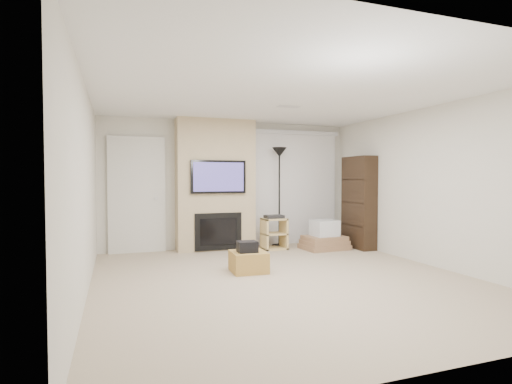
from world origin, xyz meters
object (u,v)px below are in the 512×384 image
object	(u,v)px
floor_lamp	(279,169)
box_stack	(324,238)
av_stand	(274,231)
bookshelf	(359,202)
ottoman	(248,262)

from	to	relation	value
floor_lamp	box_stack	bearing A→B (deg)	-39.51
av_stand	bookshelf	size ratio (longest dim) A/B	0.37
ottoman	box_stack	size ratio (longest dim) A/B	0.57
box_stack	bookshelf	bearing A→B (deg)	-8.76
box_stack	ottoman	bearing A→B (deg)	-146.91
floor_lamp	box_stack	size ratio (longest dim) A/B	2.26
ottoman	box_stack	distance (m)	2.36
bookshelf	av_stand	bearing A→B (deg)	164.75
floor_lamp	box_stack	distance (m)	1.63
floor_lamp	box_stack	xyz separation A→B (m)	(0.71, -0.58, -1.35)
ottoman	bookshelf	bearing A→B (deg)	23.82
floor_lamp	av_stand	world-z (taller)	floor_lamp
av_stand	bookshelf	bearing A→B (deg)	-15.25
ottoman	av_stand	xyz separation A→B (m)	(1.06, 1.62, 0.20)
av_stand	box_stack	distance (m)	0.98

